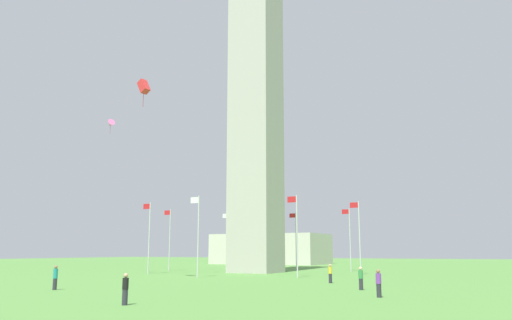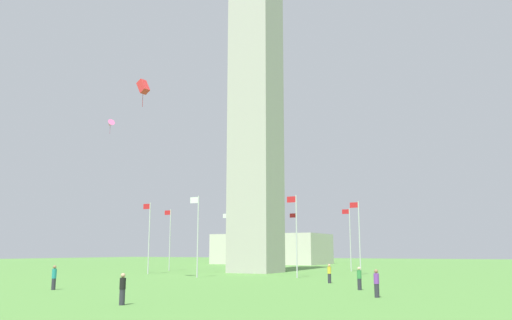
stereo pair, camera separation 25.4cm
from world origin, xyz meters
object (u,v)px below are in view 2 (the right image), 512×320
Objects in this scene: flagpole_w at (296,238)px; person_black_shirt at (122,289)px; person_yellow_shirt at (329,274)px; flagpole_e at (197,232)px; person_teal_shirt at (54,278)px; person_green_shirt at (359,278)px; flagpole_s at (359,234)px; distant_building at (272,249)px; kite_pink_delta at (110,124)px; flagpole_ne at (149,235)px; obelisk_monument at (256,79)px; flagpole_sw at (350,237)px; flagpole_n at (170,237)px; flagpole_nw at (228,238)px; kite_red_box at (143,87)px; flagpole_se at (296,232)px.

person_black_shirt is (-11.91, 52.36, -3.89)m from flagpole_w.
flagpole_e is at bearing 31.77° from person_yellow_shirt.
person_teal_shirt is 1.06× the size of person_green_shirt.
flagpole_e reaches higher than person_yellow_shirt.
flagpole_s is 0.38× the size of distant_building.
kite_pink_delta reaches higher than person_green_shirt.
flagpole_ne reaches higher than person_teal_shirt.
obelisk_monument is at bearing -129.17° from kite_pink_delta.
person_black_shirt is at bearing 102.82° from flagpole_w.
kite_pink_delta is at bearing 50.83° from obelisk_monument.
flagpole_e is 1.00× the size of flagpole_sw.
kite_pink_delta is at bearing 5.18° from flagpole_e.
flagpole_sw is at bearing -157.50° from flagpole_n.
person_black_shirt is 0.92× the size of kite_pink_delta.
flagpole_nw is 44.34m from person_green_shirt.
kite_red_box is 0.13× the size of distant_building.
flagpole_ne and flagpole_sw have the same top height.
flagpole_sw is 1.00× the size of flagpole_w.
flagpole_s is 5.31× the size of person_black_shirt.
flagpole_w is at bearing -89.76° from obelisk_monument.
obelisk_monument is 25.30m from flagpole_sw.
flagpole_ne is at bearing 97.88° from distant_building.
flagpole_ne is 19.35m from flagpole_se.
kite_pink_delta is (27.53, -1.68, 16.88)m from person_yellow_shirt.
flagpole_e is 17.71m from kite_pink_delta.
distant_building is at bearing 30.63° from person_teal_shirt.
flagpole_e is at bearing 89.76° from obelisk_monument.
kite_pink_delta is (9.62, -5.82, -1.49)m from kite_red_box.
flagpole_sw reaches higher than person_teal_shirt.
flagpole_e is 4.99× the size of person_teal_shirt.
obelisk_monument is 33.84m from person_yellow_shirt.
kite_red_box is (22.39, -2.41, 18.37)m from person_green_shirt.
flagpole_nw is (23.36, -9.68, 0.00)m from flagpole_s.
flagpole_nw is at bearing -45.00° from flagpole_se.
obelisk_monument is at bearing -4.86° from person_yellow_shirt.
kite_pink_delta is (21.66, 24.45, 12.99)m from flagpole_sw.
kite_red_box reaches higher than distant_building.
obelisk_monument is 6.05× the size of flagpole_sw.
flagpole_n is at bearing -45.00° from flagpole_e.
flagpole_s and flagpole_nw have the same top height.
kite_red_box is (2.73, -12.20, 18.32)m from person_teal_shirt.
obelisk_monument is 25.34m from flagpole_ne.
flagpole_s is 1.00× the size of flagpole_sw.
flagpole_n is 1.00× the size of flagpole_nw.
flagpole_se is 21.77m from kite_red_box.
obelisk_monument reaches higher than flagpole_sw.
flagpole_ne is 19.56m from kite_red_box.
kite_pink_delta is (25.67, 14.77, 12.99)m from flagpole_s.
person_teal_shirt is at bearing 113.20° from flagpole_n.
obelisk_monument is at bearing 112.44° from distant_building.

